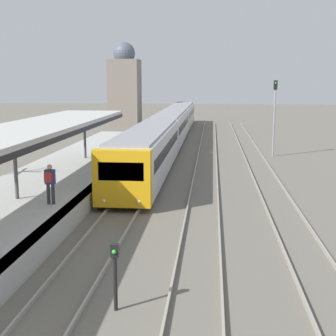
{
  "coord_description": "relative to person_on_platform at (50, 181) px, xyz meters",
  "views": [
    {
      "loc": [
        4.0,
        -6.46,
        5.86
      ],
      "look_at": [
        1.81,
        16.53,
        1.58
      ],
      "focal_mm": 50.0,
      "sensor_mm": 36.0,
      "label": 1
    }
  ],
  "objects": [
    {
      "name": "platform_canopy",
      "position": [
        -1.73,
        0.79,
        1.85
      ],
      "size": [
        4.0,
        27.48,
        2.96
      ],
      "color": "beige",
      "rests_on": "station_platform"
    },
    {
      "name": "person_on_platform",
      "position": [
        0.0,
        0.0,
        0.0
      ],
      "size": [
        0.4,
        0.4,
        1.66
      ],
      "color": "#2D2D33",
      "rests_on": "station_platform"
    },
    {
      "name": "train_near",
      "position": [
        2.57,
        26.37,
        -0.21
      ],
      "size": [
        2.65,
        48.88,
        2.99
      ],
      "color": "gold",
      "rests_on": "ground_plane"
    },
    {
      "name": "signal_post_near",
      "position": [
        4.15,
        -7.0,
        -0.75
      ],
      "size": [
        0.2,
        0.21,
        1.81
      ],
      "color": "black",
      "rests_on": "ground_plane"
    },
    {
      "name": "signal_mast_far",
      "position": [
        11.38,
        19.22,
        1.8
      ],
      "size": [
        0.28,
        0.29,
        5.95
      ],
      "color": "gray",
      "rests_on": "ground_plane"
    },
    {
      "name": "distant_domed_building",
      "position": [
        -5.22,
        44.53,
        3.28
      ],
      "size": [
        4.0,
        4.0,
        11.0
      ],
      "color": "slate",
      "rests_on": "ground_plane"
    }
  ]
}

